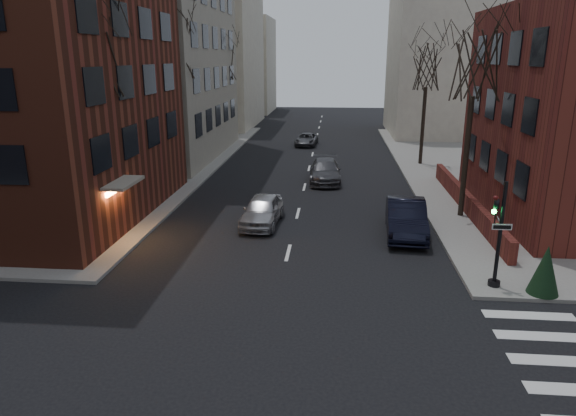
% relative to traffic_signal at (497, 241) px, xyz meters
% --- Properties ---
extents(low_wall_right, '(0.35, 16.00, 1.00)m').
position_rel_traffic_signal_xyz_m(low_wall_right, '(1.36, 10.01, -1.26)').
color(low_wall_right, maroon).
rests_on(low_wall_right, sidewalk_far_right).
extents(building_distant_la, '(14.00, 16.00, 18.00)m').
position_rel_traffic_signal_xyz_m(building_distant_la, '(-22.94, 46.01, 7.09)').
color(building_distant_la, beige).
rests_on(building_distant_la, ground).
extents(building_distant_ra, '(14.00, 14.00, 16.00)m').
position_rel_traffic_signal_xyz_m(building_distant_ra, '(7.06, 41.01, 6.09)').
color(building_distant_ra, beige).
rests_on(building_distant_ra, ground).
extents(building_distant_lb, '(10.00, 12.00, 14.00)m').
position_rel_traffic_signal_xyz_m(building_distant_lb, '(-20.94, 63.01, 5.09)').
color(building_distant_lb, beige).
rests_on(building_distant_lb, ground).
extents(traffic_signal, '(0.76, 0.44, 4.00)m').
position_rel_traffic_signal_xyz_m(traffic_signal, '(0.00, 0.00, 0.00)').
color(traffic_signal, black).
rests_on(traffic_signal, sidewalk_far_right).
extents(tree_left_a, '(4.18, 4.18, 10.26)m').
position_rel_traffic_signal_xyz_m(tree_left_a, '(-16.74, 5.01, 6.56)').
color(tree_left_a, '#2D231C').
rests_on(tree_left_a, sidewalk_far_left).
extents(tree_left_b, '(4.40, 4.40, 10.80)m').
position_rel_traffic_signal_xyz_m(tree_left_b, '(-16.74, 17.01, 7.00)').
color(tree_left_b, '#2D231C').
rests_on(tree_left_b, sidewalk_far_left).
extents(tree_left_c, '(3.96, 3.96, 9.72)m').
position_rel_traffic_signal_xyz_m(tree_left_c, '(-16.74, 31.01, 6.12)').
color(tree_left_c, '#2D231C').
rests_on(tree_left_c, sidewalk_far_left).
extents(tree_right_a, '(3.96, 3.96, 9.72)m').
position_rel_traffic_signal_xyz_m(tree_right_a, '(0.86, 9.01, 6.12)').
color(tree_right_a, '#2D231C').
rests_on(tree_right_a, sidewalk_far_right).
extents(tree_right_b, '(3.74, 3.74, 9.18)m').
position_rel_traffic_signal_xyz_m(tree_right_b, '(0.86, 23.01, 5.68)').
color(tree_right_b, '#2D231C').
rests_on(tree_right_b, sidewalk_far_right).
extents(streetlamp_near, '(0.36, 0.36, 6.28)m').
position_rel_traffic_signal_xyz_m(streetlamp_near, '(-16.14, 13.01, 2.33)').
color(streetlamp_near, black).
rests_on(streetlamp_near, sidewalk_far_left).
extents(streetlamp_far, '(0.36, 0.36, 6.28)m').
position_rel_traffic_signal_xyz_m(streetlamp_far, '(-16.14, 33.01, 2.33)').
color(streetlamp_far, black).
rests_on(streetlamp_far, sidewalk_far_left).
extents(parked_sedan, '(2.14, 5.30, 1.71)m').
position_rel_traffic_signal_xyz_m(parked_sedan, '(-2.46, 5.94, -1.05)').
color(parked_sedan, black).
rests_on(parked_sedan, ground).
extents(car_lane_silver, '(2.07, 4.55, 1.51)m').
position_rel_traffic_signal_xyz_m(car_lane_silver, '(-9.64, 6.91, -1.15)').
color(car_lane_silver, '#A3A3A9').
rests_on(car_lane_silver, ground).
extents(car_lane_gray, '(2.27, 5.24, 1.50)m').
position_rel_traffic_signal_xyz_m(car_lane_gray, '(-6.61, 16.71, -1.16)').
color(car_lane_gray, '#424248').
rests_on(car_lane_gray, ground).
extents(car_lane_far, '(2.28, 4.35, 1.17)m').
position_rel_traffic_signal_xyz_m(car_lane_far, '(-8.74, 31.67, -1.32)').
color(car_lane_far, '#45454A').
rests_on(car_lane_far, ground).
extents(sandwich_board, '(0.51, 0.65, 0.95)m').
position_rel_traffic_signal_xyz_m(sandwich_board, '(1.67, 5.57, -1.28)').
color(sandwich_board, white).
rests_on(sandwich_board, sidewalk_far_right).
extents(evergreen_shrub, '(1.35, 1.35, 1.83)m').
position_rel_traffic_signal_xyz_m(evergreen_shrub, '(1.62, -0.49, -0.84)').
color(evergreen_shrub, black).
rests_on(evergreen_shrub, sidewalk_far_right).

